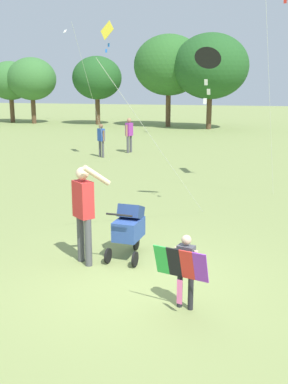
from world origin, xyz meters
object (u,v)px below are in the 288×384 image
stroller (129,226)px  kite_adult_black (207,60)px  kite_green_novelty (106,36)px  person_red_shirt (129,132)px  child_with_butterfly_kite (185,266)px  person_adult_flyer (84,206)px  person_sitting_far (101,138)px

stroller → kite_adult_black: 4.66m
kite_green_novelty → person_red_shirt: kite_green_novelty is taller
child_with_butterfly_kite → kite_green_novelty: kite_green_novelty is taller
child_with_butterfly_kite → person_adult_flyer: person_adult_flyer is taller
stroller → kite_green_novelty: (-3.69, 10.00, 4.34)m
kite_green_novelty → person_red_shirt: size_ratio=3.47×
kite_adult_black → person_red_shirt: kite_adult_black is taller
child_with_butterfly_kite → person_sitting_far: size_ratio=0.77×
person_adult_flyer → kite_adult_black: (1.68, 3.81, 2.64)m
kite_green_novelty → stroller: bearing=-69.8°
person_adult_flyer → person_red_shirt: (-2.81, 13.07, -0.12)m
child_with_butterfly_kite → kite_green_novelty: size_ratio=0.20×
kite_green_novelty → person_sitting_far: bearing=122.6°
child_with_butterfly_kite → person_sitting_far: (-5.64, 12.76, 0.19)m
kite_adult_black → person_sitting_far: 9.76m
stroller → kite_adult_black: kite_adult_black is taller
kite_adult_black → kite_green_novelty: bearing=125.1°
stroller → person_red_shirt: bearing=105.6°
kite_green_novelty → person_red_shirt: (0.18, 2.60, -4.00)m
person_adult_flyer → person_sitting_far: bearing=107.6°
person_adult_flyer → kite_green_novelty: kite_green_novelty is taller
child_with_butterfly_kite → kite_adult_black: 5.94m
person_adult_flyer → person_red_shirt: 13.37m
person_adult_flyer → child_with_butterfly_kite: bearing=-32.5°
child_with_butterfly_kite → stroller: child_with_butterfly_kite is taller
person_adult_flyer → stroller: bearing=34.2°
kite_green_novelty → person_adult_flyer: bearing=-74.1°
person_red_shirt → person_sitting_far: size_ratio=1.10×
kite_adult_black → kite_green_novelty: kite_green_novelty is taller
person_sitting_far → stroller: bearing=-68.5°
stroller → kite_adult_black: bearing=73.5°
person_red_shirt → person_sitting_far: bearing=-117.3°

